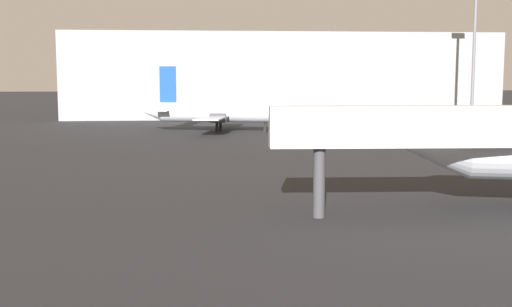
# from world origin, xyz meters

# --- Properties ---
(airplane_distant) EXTENTS (24.48, 20.16, 9.41)m
(airplane_distant) POSITION_xyz_m (3.89, 83.91, 2.82)
(airplane_distant) COLOR silver
(airplane_distant) RESTS_ON ground_plane
(jet_bridge) EXTENTS (21.80, 3.40, 6.76)m
(jet_bridge) POSITION_xyz_m (15.62, 25.78, 5.23)
(jet_bridge) COLOR silver
(jet_bridge) RESTS_ON ground_plane
(light_mast_right) EXTENTS (2.40, 0.50, 22.44)m
(light_mast_right) POSITION_xyz_m (45.23, 93.54, 12.51)
(light_mast_right) COLOR slate
(light_mast_right) RESTS_ON ground_plane
(terminal_building) EXTENTS (81.52, 19.67, 15.91)m
(terminal_building) POSITION_xyz_m (16.68, 117.81, 7.96)
(terminal_building) COLOR #999EA3
(terminal_building) RESTS_ON ground_plane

